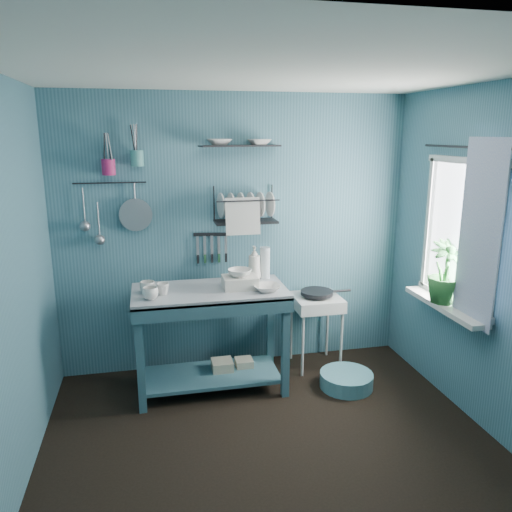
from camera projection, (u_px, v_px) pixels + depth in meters
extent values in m
plane|color=black|center=(275.00, 454.00, 3.43)|extent=(3.20, 3.20, 0.00)
plane|color=silver|center=(279.00, 70.00, 2.83)|extent=(3.20, 3.20, 0.00)
plane|color=#376271|center=(236.00, 234.00, 4.56)|extent=(3.20, 0.00, 3.20)
plane|color=#376271|center=(387.00, 403.00, 1.71)|extent=(3.20, 0.00, 3.20)
plane|color=#376271|center=(2.00, 298.00, 2.80)|extent=(0.00, 3.00, 3.00)
plane|color=#376271|center=(500.00, 266.00, 3.46)|extent=(0.00, 3.00, 3.00)
cube|color=#305966|center=(211.00, 340.00, 4.23)|extent=(1.32, 0.74, 0.90)
imported|color=silver|center=(150.00, 293.00, 3.86)|extent=(0.12, 0.12, 0.10)
imported|color=silver|center=(163.00, 289.00, 3.97)|extent=(0.14, 0.14, 0.09)
imported|color=silver|center=(148.00, 287.00, 4.00)|extent=(0.17, 0.17, 0.10)
cube|color=beige|center=(240.00, 282.00, 4.14)|extent=(0.28, 0.22, 0.10)
imported|color=silver|center=(240.00, 273.00, 4.12)|extent=(0.20, 0.20, 0.06)
imported|color=beige|center=(254.00, 263.00, 4.36)|extent=(0.12, 0.12, 0.30)
cylinder|color=silver|center=(265.00, 263.00, 4.40)|extent=(0.09, 0.09, 0.28)
imported|color=silver|center=(267.00, 288.00, 4.06)|extent=(0.22, 0.22, 0.05)
cube|color=silver|center=(316.00, 331.00, 4.68)|extent=(0.48, 0.48, 0.68)
cylinder|color=black|center=(317.00, 293.00, 4.59)|extent=(0.30, 0.30, 0.03)
cube|color=black|center=(211.00, 234.00, 4.48)|extent=(0.32, 0.07, 0.03)
cube|color=black|center=(246.00, 205.00, 4.38)|extent=(0.58, 0.32, 0.32)
cube|color=black|center=(240.00, 146.00, 4.28)|extent=(0.72, 0.27, 0.01)
imported|color=silver|center=(219.00, 149.00, 4.24)|extent=(0.23, 0.23, 0.05)
imported|color=silver|center=(259.00, 141.00, 4.30)|extent=(0.23, 0.23, 0.05)
cylinder|color=#A11D55|center=(109.00, 167.00, 4.11)|extent=(0.11, 0.11, 0.13)
cylinder|color=teal|center=(137.00, 158.00, 4.14)|extent=(0.11, 0.11, 0.13)
cylinder|color=gray|center=(136.00, 215.00, 4.28)|extent=(0.28, 0.03, 0.28)
cylinder|color=gray|center=(84.00, 206.00, 4.18)|extent=(0.01, 0.01, 0.30)
cylinder|color=gray|center=(98.00, 220.00, 4.23)|extent=(0.01, 0.01, 0.30)
cylinder|color=black|center=(110.00, 183.00, 4.19)|extent=(0.60, 0.01, 0.01)
plane|color=white|center=(461.00, 233.00, 3.85)|extent=(0.00, 1.10, 1.10)
cube|color=silver|center=(444.00, 306.00, 3.97)|extent=(0.16, 0.95, 0.04)
plane|color=silver|center=(479.00, 234.00, 3.54)|extent=(0.00, 1.35, 1.35)
cylinder|color=black|center=(464.00, 147.00, 3.68)|extent=(0.02, 1.05, 0.02)
imported|color=#2B6D30|center=(445.00, 272.00, 3.95)|extent=(0.29, 0.29, 0.50)
cube|color=gray|center=(222.00, 372.00, 4.38)|extent=(0.18, 0.18, 0.22)
cube|color=gray|center=(244.00, 369.00, 4.45)|extent=(0.15, 0.15, 0.20)
cylinder|color=teal|center=(346.00, 380.00, 4.33)|extent=(0.46, 0.46, 0.13)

